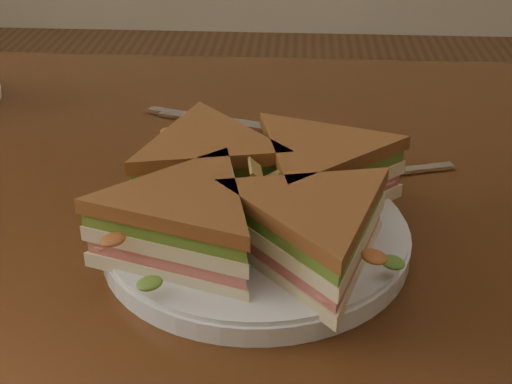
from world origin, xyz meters
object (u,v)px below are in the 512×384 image
at_px(sandwich_wedges, 256,197).
at_px(spoon, 319,179).
at_px(plate, 256,237).
at_px(table, 229,287).
at_px(knife, 231,123).

bearing_deg(sandwich_wedges, spoon, 64.05).
bearing_deg(plate, table, 113.75).
bearing_deg(table, spoon, 24.61).
bearing_deg(spoon, sandwich_wedges, -132.17).
relative_size(table, sandwich_wedges, 3.81).
height_order(sandwich_wedges, knife, sandwich_wedges).
bearing_deg(table, knife, 94.11).
height_order(plate, spoon, plate).
bearing_deg(plate, spoon, 64.05).
bearing_deg(plate, knife, 100.29).
xyz_separation_m(table, sandwich_wedges, (0.03, -0.07, 0.14)).
bearing_deg(spoon, plate, -132.17).
xyz_separation_m(spoon, knife, (-0.10, 0.13, -0.00)).
distance_m(sandwich_wedges, knife, 0.25).
distance_m(table, plate, 0.13).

